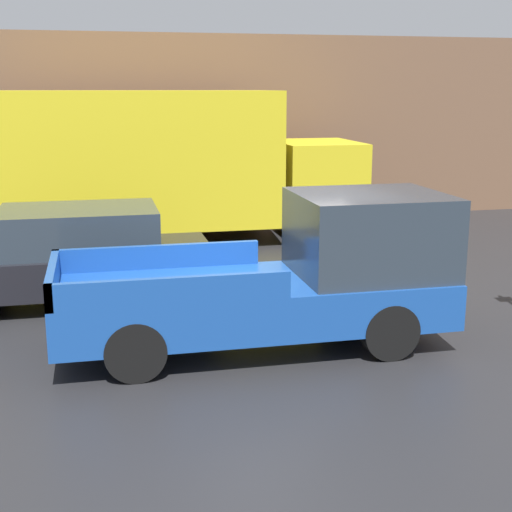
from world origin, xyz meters
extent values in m
plane|color=#232326|center=(0.00, 0.00, 0.00)|extent=(60.00, 60.00, 0.00)
cube|color=brown|center=(0.00, 9.25, 2.43)|extent=(28.00, 0.15, 4.87)
cube|color=#194799|center=(-0.58, -0.41, 0.65)|extent=(5.35, 1.93, 0.62)
cube|color=#28333D|center=(1.08, -0.41, 1.52)|extent=(2.03, 1.82, 1.13)
cube|color=#194799|center=(-1.78, 0.51, 1.13)|extent=(2.94, 0.10, 0.34)
cube|color=#194799|center=(-1.78, -1.33, 1.13)|extent=(2.94, 0.10, 0.34)
cube|color=#194799|center=(-3.20, -0.41, 1.13)|extent=(0.10, 1.93, 0.34)
cylinder|color=black|center=(1.08, 0.44, 0.38)|extent=(0.76, 0.26, 0.76)
cylinder|color=black|center=(1.08, -1.26, 0.38)|extent=(0.76, 0.26, 0.76)
cylinder|color=black|center=(-2.24, 0.44, 0.38)|extent=(0.76, 0.26, 0.76)
cylinder|color=black|center=(-2.24, -1.26, 0.38)|extent=(0.76, 0.26, 0.76)
cube|color=black|center=(-3.06, 2.38, 0.58)|extent=(4.64, 1.99, 0.61)
cube|color=#28333D|center=(-2.92, 2.38, 1.23)|extent=(2.55, 1.75, 0.69)
cylinder|color=black|center=(-1.62, 3.27, 0.32)|extent=(0.64, 0.22, 0.64)
cylinder|color=black|center=(-1.62, 1.48, 0.32)|extent=(0.64, 0.22, 0.64)
cube|color=gold|center=(2.59, 6.85, 1.34)|extent=(1.87, 2.38, 1.83)
cube|color=gold|center=(-1.74, 6.85, 1.94)|extent=(6.45, 2.50, 3.02)
cylinder|color=black|center=(2.25, 7.96, 0.45)|extent=(0.90, 0.30, 0.90)
cylinder|color=black|center=(2.25, 5.73, 0.45)|extent=(0.90, 0.30, 0.90)
cylinder|color=black|center=(-3.05, 7.96, 0.45)|extent=(0.90, 0.30, 0.90)
cylinder|color=black|center=(-3.05, 5.73, 0.45)|extent=(0.90, 0.30, 0.90)
cube|color=red|center=(-3.44, 8.93, 0.57)|extent=(0.45, 0.40, 1.15)
camera|label=1|loc=(-2.59, -9.55, 3.50)|focal=50.00mm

